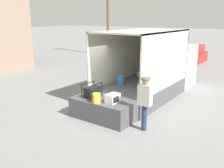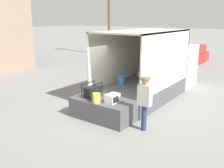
{
  "view_description": "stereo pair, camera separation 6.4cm",
  "coord_description": "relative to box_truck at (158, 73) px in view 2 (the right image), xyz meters",
  "views": [
    {
      "loc": [
        -7.45,
        -5.29,
        3.65
      ],
      "look_at": [
        -0.29,
        -0.2,
        1.3
      ],
      "focal_mm": 40.0,
      "sensor_mm": 36.0,
      "label": 1
    },
    {
      "loc": [
        -7.41,
        -5.34,
        3.65
      ],
      "look_at": [
        -0.29,
        -0.2,
        1.3
      ],
      "focal_mm": 40.0,
      "sensor_mm": 36.0,
      "label": 2
    }
  ],
  "objects": [
    {
      "name": "pickup_truck_red",
      "position": [
        8.67,
        1.46,
        -0.34
      ],
      "size": [
        4.87,
        2.08,
        1.46
      ],
      "color": "maroon",
      "rests_on": "ground"
    },
    {
      "name": "microwave",
      "position": [
        -4.65,
        -0.5,
        -0.03
      ],
      "size": [
        0.5,
        0.35,
        0.31
      ],
      "color": "white",
      "rests_on": "tailgate_deck"
    },
    {
      "name": "tailgate_deck",
      "position": [
        -4.57,
        -0.0,
        -0.56
      ],
      "size": [
        1.18,
        2.35,
        0.75
      ],
      "primitive_type": "cube",
      "color": "#4C4C51",
      "rests_on": "ground"
    },
    {
      "name": "worker_person",
      "position": [
        -4.56,
        -1.71,
        0.18
      ],
      "size": [
        0.32,
        0.44,
        1.81
      ],
      "color": "navy",
      "rests_on": "ground"
    },
    {
      "name": "orange_bucket",
      "position": [
        -4.98,
        -0.04,
        -0.02
      ],
      "size": [
        0.28,
        0.28,
        0.34
      ],
      "color": "yellow",
      "rests_on": "tailgate_deck"
    },
    {
      "name": "utility_pole",
      "position": [
        8.57,
        9.39,
        3.43
      ],
      "size": [
        1.8,
        0.28,
        8.41
      ],
      "color": "brown",
      "rests_on": "ground"
    },
    {
      "name": "box_truck",
      "position": [
        0.0,
        0.0,
        0.0
      ],
      "size": [
        6.72,
        2.47,
        3.11
      ],
      "color": "white",
      "rests_on": "ground"
    },
    {
      "name": "portable_generator",
      "position": [
        -4.55,
        0.51,
        0.01
      ],
      "size": [
        0.74,
        0.42,
        0.54
      ],
      "color": "black",
      "rests_on": "tailgate_deck"
    },
    {
      "name": "ground_plane",
      "position": [
        -3.98,
        -0.0,
        -0.94
      ],
      "size": [
        160.0,
        160.0,
        0.0
      ],
      "primitive_type": "plane",
      "color": "gray"
    }
  ]
}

